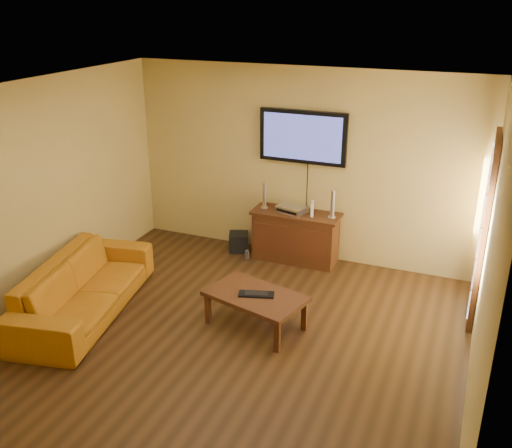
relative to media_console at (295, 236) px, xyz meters
The scene contains 14 objects.
ground_plane 2.28m from the media_console, 90.52° to the right, with size 5.00×5.00×0.00m, color #321F0E.
room_walls 2.10m from the media_console, 90.73° to the right, with size 5.00×5.00×5.00m.
french_door 2.59m from the media_console, 12.84° to the right, with size 0.07×1.02×2.22m.
media_console is the anchor object (origin of this frame).
television 1.41m from the media_console, 90.00° to the left, with size 1.23×0.08×0.73m.
coffee_table 1.86m from the media_console, 85.44° to the right, with size 1.23×0.92×0.41m.
sofa 2.99m from the media_console, 128.77° to the right, with size 2.25×0.66×0.88m, color #BC7214.
speaker_left 0.72m from the media_console, behind, with size 0.10×0.10×0.37m.
speaker_right 0.74m from the media_console, ahead, with size 0.11×0.11×0.39m.
av_receiver 0.41m from the media_console, behind, with size 0.39×0.28×0.09m, color silver.
game_console 0.52m from the media_console, ahead, with size 0.04×0.14×0.20m, color white.
subwoofer 0.91m from the media_console, behind, with size 0.28×0.28×0.28m, color black.
bottle 0.75m from the media_console, 155.01° to the right, with size 0.06×0.06×0.18m.
keyboard 1.87m from the media_console, 85.00° to the right, with size 0.43×0.26×0.02m.
Camera 1 is at (2.33, -4.85, 3.58)m, focal length 40.00 mm.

